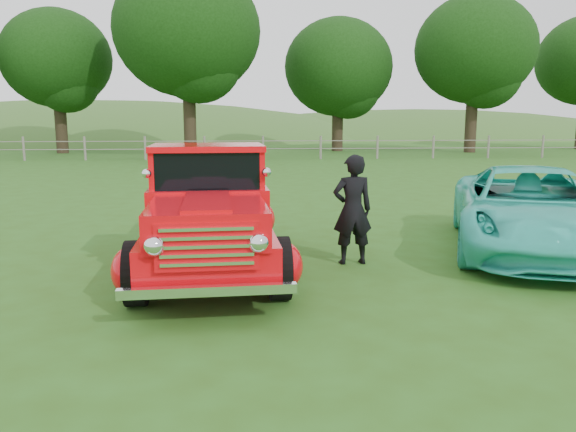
{
  "coord_description": "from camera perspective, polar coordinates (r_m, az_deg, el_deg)",
  "views": [
    {
      "loc": [
        -0.85,
        -7.16,
        2.15
      ],
      "look_at": [
        -0.24,
        1.2,
        0.67
      ],
      "focal_mm": 35.0,
      "sensor_mm": 36.0,
      "label": 1
    }
  ],
  "objects": [
    {
      "name": "ground",
      "position": [
        7.52,
        2.5,
        -6.62
      ],
      "size": [
        140.0,
        140.0,
        0.0
      ],
      "primitive_type": "plane",
      "color": "#2C5316",
      "rests_on": "ground"
    },
    {
      "name": "distant_hills",
      "position": [
        67.03,
        -6.98,
        4.19
      ],
      "size": [
        116.0,
        60.0,
        18.0
      ],
      "color": "#3B6425",
      "rests_on": "ground"
    },
    {
      "name": "fence_line",
      "position": [
        29.21,
        -2.55,
        6.95
      ],
      "size": [
        48.0,
        0.12,
        1.2
      ],
      "color": "slate",
      "rests_on": "ground"
    },
    {
      "name": "tree_mid_west",
      "position": [
        37.04,
        -22.47,
        14.53
      ],
      "size": [
        6.4,
        6.4,
        8.46
      ],
      "color": "black",
      "rests_on": "ground"
    },
    {
      "name": "tree_near_west",
      "position": [
        32.64,
        -10.21,
        18.03
      ],
      "size": [
        8.0,
        8.0,
        10.42
      ],
      "color": "black",
      "rests_on": "ground"
    },
    {
      "name": "tree_near_east",
      "position": [
        36.76,
        5.13,
        14.8
      ],
      "size": [
        6.8,
        6.8,
        8.33
      ],
      "color": "black",
      "rests_on": "ground"
    },
    {
      "name": "tree_mid_east",
      "position": [
        37.08,
        18.47,
        15.73
      ],
      "size": [
        7.2,
        7.2,
        9.44
      ],
      "color": "black",
      "rests_on": "ground"
    },
    {
      "name": "red_pickup",
      "position": [
        8.04,
        -8.02,
        0.21
      ],
      "size": [
        2.43,
        5.07,
        1.78
      ],
      "rotation": [
        0.0,
        0.0,
        0.06
      ],
      "color": "black",
      "rests_on": "ground"
    },
    {
      "name": "teal_sedan",
      "position": [
        9.83,
        23.39,
        0.57
      ],
      "size": [
        3.76,
        5.37,
        1.36
      ],
      "primitive_type": "imported",
      "rotation": [
        0.0,
        0.0,
        -0.34
      ],
      "color": "#32CBB6",
      "rests_on": "ground"
    },
    {
      "name": "man",
      "position": [
        8.29,
        6.57,
        0.64
      ],
      "size": [
        0.62,
        0.44,
        1.62
      ],
      "primitive_type": "imported",
      "rotation": [
        0.0,
        0.0,
        3.23
      ],
      "color": "black",
      "rests_on": "ground"
    }
  ]
}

